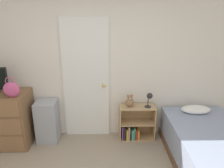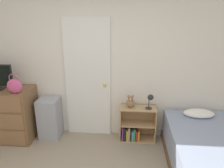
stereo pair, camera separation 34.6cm
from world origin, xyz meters
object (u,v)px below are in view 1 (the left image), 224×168
object	(u,v)px
dresser	(1,119)
bed	(210,148)
desk_lamp	(149,97)
bookshelf	(134,126)
storage_bin	(48,121)
handbag	(11,89)
teddy_bear	(130,101)

from	to	relation	value
dresser	bed	world-z (taller)	dresser
desk_lamp	dresser	bearing A→B (deg)	-177.86
dresser	bookshelf	world-z (taller)	dresser
bed	storage_bin	bearing A→B (deg)	164.04
dresser	handbag	size ratio (longest dim) A/B	2.91
bookshelf	bed	distance (m)	1.27
desk_lamp	storage_bin	bearing A→B (deg)	179.68
teddy_bear	storage_bin	bearing A→B (deg)	-178.71
bookshelf	bed	world-z (taller)	bed
storage_bin	dresser	bearing A→B (deg)	-172.02
desk_lamp	bookshelf	bearing A→B (deg)	168.73
bookshelf	desk_lamp	bearing A→B (deg)	-11.27
teddy_bear	bookshelf	bearing A→B (deg)	3.59
storage_bin	bed	xyz separation A→B (m)	(2.51, -0.72, -0.09)
handbag	storage_bin	distance (m)	0.84
storage_bin	desk_lamp	xyz separation A→B (m)	(1.73, -0.01, 0.43)
dresser	handbag	xyz separation A→B (m)	(0.33, -0.19, 0.58)
teddy_bear	bed	bearing A→B (deg)	-34.25
handbag	desk_lamp	xyz separation A→B (m)	(2.13, 0.28, -0.26)
bookshelf	desk_lamp	world-z (taller)	desk_lamp
storage_bin	bookshelf	xyz separation A→B (m)	(1.50, 0.04, -0.12)
storage_bin	desk_lamp	bearing A→B (deg)	-0.32
bookshelf	bed	bearing A→B (deg)	-36.68
bookshelf	bed	size ratio (longest dim) A/B	0.34
dresser	desk_lamp	xyz separation A→B (m)	(2.46, 0.09, 0.33)
storage_bin	desk_lamp	distance (m)	1.78
handbag	teddy_bear	world-z (taller)	handbag
handbag	desk_lamp	distance (m)	2.16
storage_bin	teddy_bear	world-z (taller)	teddy_bear
storage_bin	handbag	bearing A→B (deg)	-144.08
teddy_bear	bed	xyz separation A→B (m)	(1.10, -0.75, -0.43)
handbag	storage_bin	bearing A→B (deg)	35.92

